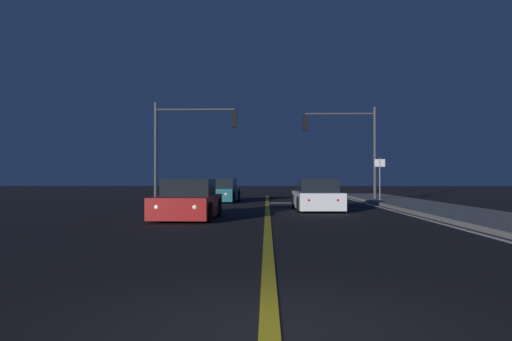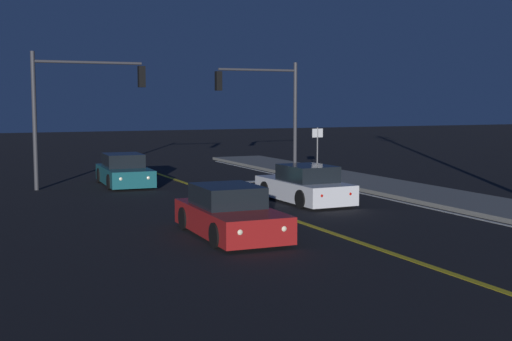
{
  "view_description": "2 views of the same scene",
  "coord_description": "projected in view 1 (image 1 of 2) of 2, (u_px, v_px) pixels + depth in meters",
  "views": [
    {
      "loc": [
        -0.02,
        -4.89,
        1.41
      ],
      "look_at": [
        -0.64,
        25.61,
        1.77
      ],
      "focal_mm": 37.92,
      "sensor_mm": 36.0,
      "label": 1
    },
    {
      "loc": [
        -9.45,
        -3.63,
        3.57
      ],
      "look_at": [
        1.65,
        21.09,
        0.85
      ],
      "focal_mm": 48.17,
      "sensor_mm": 36.0,
      "label": 2
    }
  ],
  "objects": [
    {
      "name": "car_side_waiting_teal",
      "position": [
        221.0,
        192.0,
        30.37
      ],
      "size": [
        2.05,
        4.41,
        1.34
      ],
      "rotation": [
        0.0,
        0.0,
        3.09
      ],
      "color": "#195960",
      "rests_on": "ground"
    },
    {
      "name": "traffic_signal_far_left",
      "position": [
        186.0,
        135.0,
        30.24
      ],
      "size": [
        4.66,
        0.28,
        5.59
      ],
      "color": "#38383D",
      "rests_on": "ground"
    },
    {
      "name": "ground_plane",
      "position": [
        270.0,
        333.0,
        4.87
      ],
      "size": [
        160.0,
        160.0,
        0.0
      ],
      "primitive_type": "plane",
      "color": "black"
    },
    {
      "name": "street_sign_corner",
      "position": [
        380.0,
        173.0,
        28.6
      ],
      "size": [
        0.56,
        0.06,
        2.4
      ],
      "color": "slate",
      "rests_on": "ground"
    },
    {
      "name": "sidewalk_right",
      "position": [
        484.0,
        218.0,
        17.65
      ],
      "size": [
        3.2,
        46.5,
        0.15
      ],
      "primitive_type": "cube",
      "color": "slate",
      "rests_on": "ground"
    },
    {
      "name": "lane_line_edge_right",
      "position": [
        427.0,
        220.0,
        17.68
      ],
      "size": [
        0.16,
        43.92,
        0.01
      ],
      "primitive_type": "cube",
      "color": "silver",
      "rests_on": "ground"
    },
    {
      "name": "car_mid_block_white",
      "position": [
        317.0,
        197.0,
        22.65
      ],
      "size": [
        1.96,
        4.44,
        1.34
      ],
      "rotation": [
        0.0,
        0.0,
        0.02
      ],
      "color": "silver",
      "rests_on": "ground"
    },
    {
      "name": "lane_line_center",
      "position": [
        268.0,
        219.0,
        17.79
      ],
      "size": [
        0.2,
        43.92,
        0.01
      ],
      "primitive_type": "cube",
      "color": "gold",
      "rests_on": "ground"
    },
    {
      "name": "car_following_oncoming_red",
      "position": [
        188.0,
        202.0,
        18.11
      ],
      "size": [
        2.02,
        4.36,
        1.34
      ],
      "rotation": [
        0.0,
        0.0,
        3.12
      ],
      "color": "maroon",
      "rests_on": "ground"
    },
    {
      "name": "stop_bar",
      "position": [
        318.0,
        203.0,
        29.15
      ],
      "size": [
        5.46,
        0.5,
        0.01
      ],
      "primitive_type": "cube",
      "color": "silver",
      "rests_on": "ground"
    },
    {
      "name": "traffic_signal_near_right",
      "position": [
        348.0,
        138.0,
        31.45
      ],
      "size": [
        4.29,
        0.28,
        5.49
      ],
      "rotation": [
        0.0,
        0.0,
        3.14
      ],
      "color": "#38383D",
      "rests_on": "ground"
    }
  ]
}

